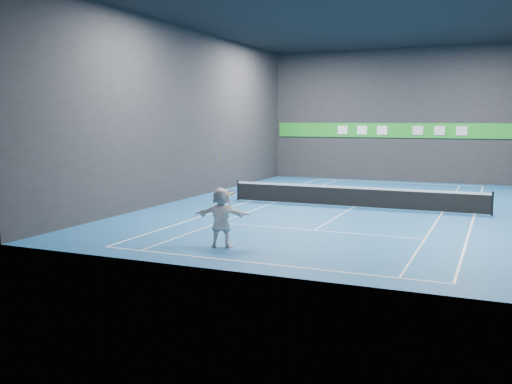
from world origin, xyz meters
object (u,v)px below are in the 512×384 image
at_px(tennis_net, 354,196).
at_px(tennis_racket, 231,195).
at_px(player, 221,217).
at_px(tennis_ball, 220,155).

distance_m(tennis_net, tennis_racket, 10.48).
relative_size(player, tennis_ball, 32.56).
bearing_deg(player, tennis_ball, -29.00).
relative_size(player, tennis_net, 0.16).
bearing_deg(tennis_net, tennis_ball, -101.14).
height_order(player, tennis_net, player).
distance_m(player, tennis_net, 10.52).
bearing_deg(tennis_ball, tennis_net, 78.86).
relative_size(tennis_net, tennis_racket, 17.88).
height_order(player, tennis_racket, player).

